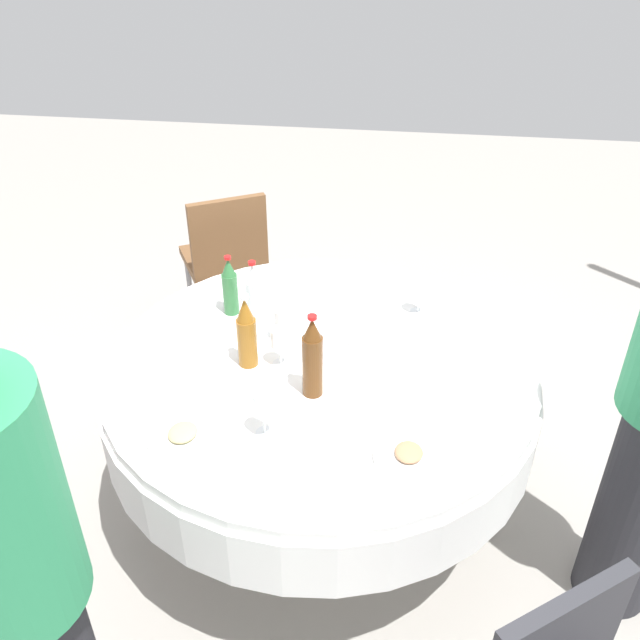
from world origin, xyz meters
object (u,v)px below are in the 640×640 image
Objects in this scene: person_west at (13,585)px; chair_far at (226,254)px; wine_glass_front at (321,338)px; bottle_green_outer at (230,287)px; bottle_amber_north at (247,333)px; plate_right at (408,456)px; dining_table at (320,392)px; plate_inner at (382,343)px; bottle_brown_near at (314,358)px; plate_east at (183,436)px; wine_glass_far at (282,319)px; wine_glass_outer at (419,292)px; wine_glass_right at (264,405)px; wine_glass_left at (280,340)px; bottle_clear_west at (254,301)px.

chair_far is at bearing -60.29° from person_west.
bottle_green_outer is at bearing 56.33° from wine_glass_front.
chair_far is at bearing 30.04° from wine_glass_front.
bottle_amber_north is 2.17× the size of wine_glass_front.
bottle_green_outer is 0.16× the size of person_west.
plate_right is 1.92m from chair_far.
dining_table is 6.29× the size of plate_inner.
person_west reaches higher than chair_far.
bottle_green_outer is 1.38m from person_west.
plate_east is (-0.28, 0.37, -0.13)m from bottle_brown_near.
wine_glass_outer is at bearing -61.51° from wine_glass_far.
bottle_green_outer is 0.75m from wine_glass_outer.
wine_glass_front reaches higher than plate_right.
wine_glass_front is 0.83× the size of wine_glass_right.
plate_right is (-0.40, -0.58, -0.12)m from bottle_amber_north.
wine_glass_right reaches higher than plate_east.
wine_glass_left reaches higher than wine_glass_far.
wine_glass_front is at bearing -70.34° from wine_glass_left.
wine_glass_far reaches higher than wine_glass_front.
plate_inner is at bearing -34.30° from bottle_brown_near.
plate_inner is at bearing -95.33° from person_west.
wine_glass_left is 0.17× the size of chair_far.
wine_glass_front is at bearing -16.33° from wine_glass_right.
bottle_clear_west is 1.00× the size of bottle_brown_near.
chair_far is at bearing 25.73° from wine_glass_far.
wine_glass_front is at bearing -7.11° from dining_table.
wine_glass_outer reaches higher than plate_east.
bottle_amber_north reaches higher than wine_glass_front.
bottle_brown_near is (-0.13, -0.26, 0.01)m from bottle_amber_north.
wine_glass_far is 0.87× the size of wine_glass_right.
bottle_brown_near is 2.25× the size of wine_glass_far.
chair_far is (1.22, 0.42, -0.35)m from bottle_amber_north.
plate_east is at bearing 103.53° from wine_glass_right.
wine_glass_right reaches higher than plate_inner.
bottle_green_outer is 1.96× the size of wine_glass_outer.
bottle_green_outer is 1.03m from plate_right.
person_west is at bearing 148.64° from wine_glass_outer.
plate_right is (-0.46, -0.33, -0.08)m from wine_glass_front.
bottle_amber_north reaches higher than chair_far.
person_west reaches higher than bottle_brown_near.
wine_glass_far is at bearing 41.07° from plate_right.
bottle_clear_west is (0.14, 0.27, 0.29)m from dining_table.
wine_glass_right is 0.46m from plate_right.
wine_glass_front is at bearing 35.39° from plate_right.
wine_glass_far reaches higher than plate_inner.
wine_glass_front is (0.01, -0.00, 0.24)m from dining_table.
person_west is (-1.24, 0.29, -0.03)m from bottle_clear_west.
wine_glass_left is 0.09× the size of person_west.
wine_glass_left is at bearing -172.29° from wine_glass_far.
bottle_amber_north is 2.07× the size of wine_glass_far.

